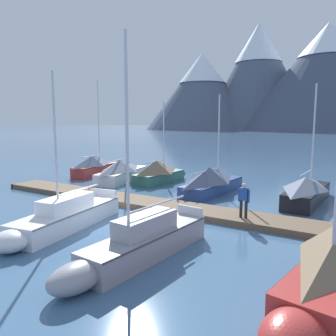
% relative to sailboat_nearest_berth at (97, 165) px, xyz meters
% --- Properties ---
extents(ground_plane, '(700.00, 700.00, 0.00)m').
position_rel_sailboat_nearest_berth_xyz_m(ground_plane, '(10.44, -11.69, -0.87)').
color(ground_plane, '#426689').
extents(mountain_west_summit, '(68.81, 68.81, 46.22)m').
position_rel_sailboat_nearest_berth_xyz_m(mountain_west_summit, '(-59.87, 171.23, 23.10)').
color(mountain_west_summit, '#4C566B').
rests_on(mountain_west_summit, ground).
extents(mountain_central_massif, '(72.78, 72.78, 63.87)m').
position_rel_sailboat_nearest_berth_xyz_m(mountain_central_massif, '(-30.13, 187.51, 32.12)').
color(mountain_central_massif, '#4C566B').
rests_on(mountain_central_massif, ground).
extents(mountain_shoulder_ridge, '(93.51, 93.51, 57.07)m').
position_rel_sailboat_nearest_berth_xyz_m(mountain_shoulder_ridge, '(8.46, 179.43, 28.32)').
color(mountain_shoulder_ridge, '#424C60').
rests_on(mountain_shoulder_ridge, ground).
extents(dock, '(23.83, 4.02, 0.30)m').
position_rel_sailboat_nearest_berth_xyz_m(dock, '(10.44, -7.69, -0.72)').
color(dock, brown).
rests_on(dock, ground).
extents(sailboat_nearest_berth, '(1.98, 6.62, 8.63)m').
position_rel_sailboat_nearest_berth_xyz_m(sailboat_nearest_berth, '(0.00, 0.00, 0.00)').
color(sailboat_nearest_berth, '#B2332D').
rests_on(sailboat_nearest_berth, ground).
extents(sailboat_second_berth, '(2.96, 7.30, 9.06)m').
position_rel_sailboat_nearest_berth_xyz_m(sailboat_second_berth, '(3.88, -1.39, -0.03)').
color(sailboat_second_berth, white).
rests_on(sailboat_second_berth, ground).
extents(sailboat_mid_dock_port, '(2.47, 5.89, 6.47)m').
position_rel_sailboat_nearest_berth_xyz_m(sailboat_mid_dock_port, '(7.08, -0.75, -0.02)').
color(sailboat_mid_dock_port, '#336B56').
rests_on(sailboat_mid_dock_port, ground).
extents(sailboat_mid_dock_starboard, '(2.15, 7.16, 6.99)m').
position_rel_sailboat_nearest_berth_xyz_m(sailboat_mid_dock_starboard, '(9.05, -13.20, -0.28)').
color(sailboat_mid_dock_starboard, silver).
rests_on(sailboat_mid_dock_starboard, ground).
extents(sailboat_far_berth, '(2.58, 7.24, 6.69)m').
position_rel_sailboat_nearest_berth_xyz_m(sailboat_far_berth, '(12.25, -2.58, 0.00)').
color(sailboat_far_berth, navy).
rests_on(sailboat_far_berth, ground).
extents(sailboat_outer_slip, '(2.21, 7.21, 7.70)m').
position_rel_sailboat_nearest_berth_xyz_m(sailboat_outer_slip, '(13.94, -14.49, -0.25)').
color(sailboat_outer_slip, '#93939E').
rests_on(sailboat_outer_slip, ground).
extents(sailboat_end_of_dock, '(2.35, 7.06, 7.12)m').
position_rel_sailboat_nearest_berth_xyz_m(sailboat_end_of_dock, '(18.29, -2.53, -0.07)').
color(sailboat_end_of_dock, black).
rests_on(sailboat_end_of_dock, ground).
extents(person_on_dock, '(0.58, 0.28, 1.69)m').
position_rel_sailboat_nearest_berth_xyz_m(person_on_dock, '(16.02, -8.51, 0.39)').
color(person_on_dock, '#232328').
rests_on(person_on_dock, dock).
extents(mooring_buoy_channel_marker, '(0.49, 0.49, 0.57)m').
position_rel_sailboat_nearest_berth_xyz_m(mooring_buoy_channel_marker, '(7.81, -15.36, -0.62)').
color(mooring_buoy_channel_marker, orange).
rests_on(mooring_buoy_channel_marker, ground).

